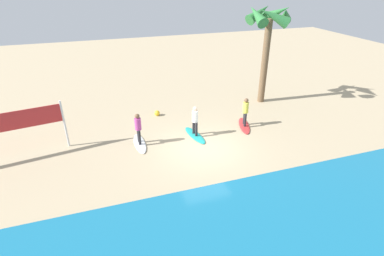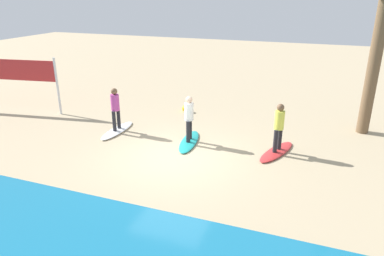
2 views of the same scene
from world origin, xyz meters
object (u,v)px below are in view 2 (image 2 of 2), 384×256
object	(u,v)px
surfboard_white	(117,130)
surfer_white	(115,106)
surfer_teal	(189,115)
surfboard_red	(276,152)
beach_ball	(186,108)
surfer_red	(279,124)
surfboard_teal	(189,141)

from	to	relation	value
surfboard_white	surfer_white	world-z (taller)	surfer_white
surfer_teal	surfer_white	world-z (taller)	same
surfboard_white	surfer_white	bearing A→B (deg)	90.06
surfboard_white	surfboard_red	bearing A→B (deg)	91.54
surfer_white	surfer_teal	bearing A→B (deg)	179.11
surfboard_white	beach_ball	xyz separation A→B (m)	(-1.62, -3.17, 0.12)
surfer_teal	surfboard_white	xyz separation A→B (m)	(3.01, -0.05, -0.99)
surfer_red	surfboard_teal	xyz separation A→B (m)	(3.08, 0.20, -0.99)
surfboard_red	surfer_red	xyz separation A→B (m)	(0.00, 0.00, 0.99)
surfboard_white	surfer_white	xyz separation A→B (m)	(-0.00, 0.00, 0.99)
surfer_red	beach_ball	world-z (taller)	surfer_red
surfboard_red	beach_ball	world-z (taller)	beach_ball
surfboard_teal	surfer_white	xyz separation A→B (m)	(3.01, -0.05, 0.99)
surfboard_teal	surfer_teal	world-z (taller)	surfer_teal
surfer_white	beach_ball	bearing A→B (deg)	-117.06
surfboard_red	surfer_red	distance (m)	0.99
surfboard_teal	beach_ball	bearing A→B (deg)	-165.08
surfboard_red	surfboard_white	distance (m)	6.09
surfboard_teal	surfboard_white	bearing A→B (deg)	-99.30
surfboard_red	surfer_teal	xyz separation A→B (m)	(3.08, 0.20, 0.99)
surfboard_white	surfer_white	size ratio (longest dim) A/B	1.28
surfboard_teal	beach_ball	xyz separation A→B (m)	(1.39, -3.22, 0.12)
surfer_red	surfboard_red	bearing A→B (deg)	-90.00
surfer_red	surfer_white	xyz separation A→B (m)	(6.09, 0.16, 0.00)
surfer_red	surfboard_white	xyz separation A→B (m)	(6.09, 0.16, -0.99)
surfer_red	beach_ball	xyz separation A→B (m)	(4.47, -3.02, -0.87)
surfer_teal	surfboard_white	bearing A→B (deg)	-0.89
surfboard_red	surfboard_white	size ratio (longest dim) A/B	1.00
surfboard_teal	surfer_red	bearing A→B (deg)	85.36
surfboard_teal	beach_ball	distance (m)	3.51
beach_ball	surfer_red	bearing A→B (deg)	145.98
surfer_white	beach_ball	xyz separation A→B (m)	(-1.62, -3.17, -0.87)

